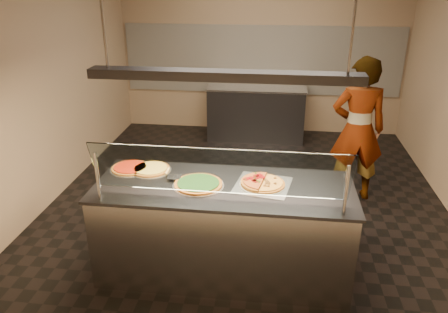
# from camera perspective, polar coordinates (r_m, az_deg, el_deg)

# --- Properties ---
(ground) EXTENTS (5.00, 6.00, 0.02)m
(ground) POSITION_cam_1_polar(r_m,az_deg,el_deg) (5.58, 2.91, -6.59)
(ground) COLOR black
(ground) RESTS_ON ground
(wall_back) EXTENTS (5.00, 0.02, 3.00)m
(wall_back) POSITION_cam_1_polar(r_m,az_deg,el_deg) (7.96, 4.91, 13.91)
(wall_back) COLOR #A08267
(wall_back) RESTS_ON ground
(wall_front) EXTENTS (5.00, 0.02, 3.00)m
(wall_front) POSITION_cam_1_polar(r_m,az_deg,el_deg) (2.24, -2.55, -10.69)
(wall_front) COLOR #A08267
(wall_front) RESTS_ON ground
(wall_left) EXTENTS (0.02, 6.00, 3.00)m
(wall_left) POSITION_cam_1_polar(r_m,az_deg,el_deg) (5.76, -22.84, 8.72)
(wall_left) COLOR #A08267
(wall_left) RESTS_ON ground
(tile_band) EXTENTS (4.90, 0.02, 1.20)m
(tile_band) POSITION_cam_1_polar(r_m,az_deg,el_deg) (7.97, 4.85, 12.46)
(tile_band) COLOR silver
(tile_band) RESTS_ON wall_back
(serving_counter) EXTENTS (2.39, 0.94, 0.93)m
(serving_counter) POSITION_cam_1_polar(r_m,az_deg,el_deg) (4.25, -0.02, -9.39)
(serving_counter) COLOR #B7B7BC
(serving_counter) RESTS_ON ground
(sneeze_guard) EXTENTS (2.15, 0.18, 0.54)m
(sneeze_guard) POSITION_cam_1_polar(r_m,az_deg,el_deg) (3.59, -0.71, -2.04)
(sneeze_guard) COLOR #B7B7BC
(sneeze_guard) RESTS_ON serving_counter
(perforated_tray) EXTENTS (0.56, 0.56, 0.01)m
(perforated_tray) POSITION_cam_1_polar(r_m,az_deg,el_deg) (4.04, 5.05, -3.67)
(perforated_tray) COLOR silver
(perforated_tray) RESTS_ON serving_counter
(half_pizza_pepperoni) EXTENTS (0.27, 0.43, 0.05)m
(half_pizza_pepperoni) POSITION_cam_1_polar(r_m,az_deg,el_deg) (4.03, 3.68, -3.24)
(half_pizza_pepperoni) COLOR brown
(half_pizza_pepperoni) RESTS_ON perforated_tray
(half_pizza_sausage) EXTENTS (0.27, 0.43, 0.04)m
(half_pizza_sausage) POSITION_cam_1_polar(r_m,az_deg,el_deg) (4.03, 6.42, -3.49)
(half_pizza_sausage) COLOR brown
(half_pizza_sausage) RESTS_ON perforated_tray
(pizza_spinach) EXTENTS (0.47, 0.47, 0.03)m
(pizza_spinach) POSITION_cam_1_polar(r_m,az_deg,el_deg) (4.03, -3.36, -3.57)
(pizza_spinach) COLOR silver
(pizza_spinach) RESTS_ON serving_counter
(pizza_cheese) EXTENTS (0.40, 0.40, 0.03)m
(pizza_cheese) POSITION_cam_1_polar(r_m,az_deg,el_deg) (4.38, -9.53, -1.59)
(pizza_cheese) COLOR silver
(pizza_cheese) RESTS_ON serving_counter
(pizza_tomato) EXTENTS (0.40, 0.40, 0.03)m
(pizza_tomato) POSITION_cam_1_polar(r_m,az_deg,el_deg) (4.45, -12.12, -1.42)
(pizza_tomato) COLOR silver
(pizza_tomato) RESTS_ON serving_counter
(pizza_spatula) EXTENTS (0.18, 0.23, 0.02)m
(pizza_spatula) POSITION_cam_1_polar(r_m,az_deg,el_deg) (4.23, -7.04, -2.18)
(pizza_spatula) COLOR #B7B7BC
(pizza_spatula) RESTS_ON pizza_spinach
(prep_table) EXTENTS (1.69, 0.74, 0.93)m
(prep_table) POSITION_cam_1_polar(r_m,az_deg,el_deg) (7.75, 4.24, 5.82)
(prep_table) COLOR #313135
(prep_table) RESTS_ON ground
(worker) EXTENTS (0.70, 0.48, 1.85)m
(worker) POSITION_cam_1_polar(r_m,az_deg,el_deg) (5.71, 17.07, 3.33)
(worker) COLOR #2D2A32
(worker) RESTS_ON ground
(heat_lamp_housing) EXTENTS (2.30, 0.18, 0.08)m
(heat_lamp_housing) POSITION_cam_1_polar(r_m,az_deg,el_deg) (3.68, -0.02, 10.53)
(heat_lamp_housing) COLOR #313135
(heat_lamp_housing) RESTS_ON ceiling
(lamp_rod_left) EXTENTS (0.02, 0.02, 1.01)m
(lamp_rod_left) POSITION_cam_1_polar(r_m,az_deg,el_deg) (3.86, -15.75, 18.49)
(lamp_rod_left) COLOR #B7B7BC
(lamp_rod_left) RESTS_ON ceiling
(lamp_rod_right) EXTENTS (0.02, 0.02, 1.01)m
(lamp_rod_right) POSITION_cam_1_polar(r_m,az_deg,el_deg) (3.61, 16.77, 18.14)
(lamp_rod_right) COLOR #B7B7BC
(lamp_rod_right) RESTS_ON ceiling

